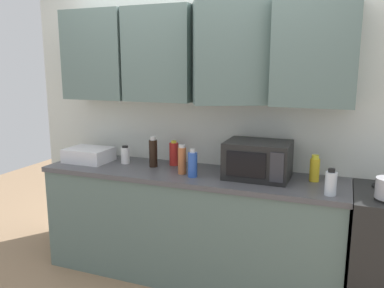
{
  "coord_description": "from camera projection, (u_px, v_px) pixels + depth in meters",
  "views": [
    {
      "loc": [
        1.13,
        -3.13,
        1.74
      ],
      "look_at": [
        0.0,
        -0.25,
        1.12
      ],
      "focal_mm": 36.75,
      "sensor_mm": 36.0,
      "label": 1
    }
  ],
  "objects": [
    {
      "name": "bottle_clear_tall",
      "position": [
        331.0,
        183.0,
        2.58
      ],
      "size": [
        0.08,
        0.08,
        0.18
      ],
      "color": "silver",
      "rests_on": "counter_run"
    },
    {
      "name": "microwave",
      "position": [
        258.0,
        160.0,
        2.97
      ],
      "size": [
        0.48,
        0.37,
        0.28
      ],
      "color": "black",
      "rests_on": "counter_run"
    },
    {
      "name": "bottle_blue_cleaner",
      "position": [
        193.0,
        164.0,
        3.0
      ],
      "size": [
        0.07,
        0.07,
        0.22
      ],
      "color": "#2D56B7",
      "rests_on": "counter_run"
    },
    {
      "name": "bottle_spice_jar",
      "position": [
        182.0,
        160.0,
        3.08
      ],
      "size": [
        0.07,
        0.07,
        0.23
      ],
      "color": "#BC6638",
      "rests_on": "counter_run"
    },
    {
      "name": "dish_rack",
      "position": [
        89.0,
        155.0,
        3.49
      ],
      "size": [
        0.38,
        0.3,
        0.12
      ],
      "primitive_type": "cube",
      "color": "silver",
      "rests_on": "counter_run"
    },
    {
      "name": "bottle_soy_dark",
      "position": [
        153.0,
        153.0,
        3.3
      ],
      "size": [
        0.07,
        0.07,
        0.26
      ],
      "color": "black",
      "rests_on": "counter_run"
    },
    {
      "name": "wall_back_with_cabinets",
      "position": [
        200.0,
        86.0,
        3.23
      ],
      "size": [
        3.31,
        0.55,
        2.6
      ],
      "color": "silver",
      "rests_on": "ground_plane"
    },
    {
      "name": "bottle_red_sauce",
      "position": [
        174.0,
        154.0,
        3.35
      ],
      "size": [
        0.08,
        0.08,
        0.21
      ],
      "color": "red",
      "rests_on": "counter_run"
    },
    {
      "name": "counter_run",
      "position": [
        190.0,
        224.0,
        3.24
      ],
      "size": [
        2.44,
        0.63,
        0.9
      ],
      "color": "slate",
      "rests_on": "ground_plane"
    },
    {
      "name": "bottle_white_jar",
      "position": [
        125.0,
        155.0,
        3.42
      ],
      "size": [
        0.08,
        0.08,
        0.16
      ],
      "color": "white",
      "rests_on": "counter_run"
    },
    {
      "name": "bottle_yellow_mustard",
      "position": [
        315.0,
        169.0,
        2.89
      ],
      "size": [
        0.07,
        0.07,
        0.2
      ],
      "color": "gold",
      "rests_on": "counter_run"
    }
  ]
}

